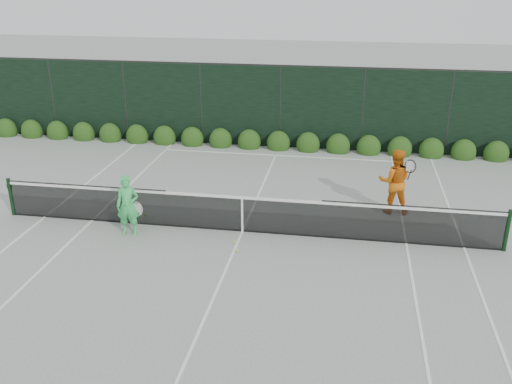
# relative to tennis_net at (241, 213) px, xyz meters

# --- Properties ---
(ground) EXTENTS (80.00, 80.00, 0.00)m
(ground) POSITION_rel_tennis_net_xyz_m (0.02, 0.00, -0.53)
(ground) COLOR gray
(ground) RESTS_ON ground
(tennis_net) EXTENTS (12.90, 0.10, 1.07)m
(tennis_net) POSITION_rel_tennis_net_xyz_m (0.00, 0.00, 0.00)
(tennis_net) COLOR #113316
(tennis_net) RESTS_ON ground
(player_woman) EXTENTS (0.66, 0.45, 1.56)m
(player_woman) POSITION_rel_tennis_net_xyz_m (-2.78, -0.60, 0.25)
(player_woman) COLOR #3AC65F
(player_woman) RESTS_ON ground
(player_man) EXTENTS (0.95, 0.71, 1.82)m
(player_man) POSITION_rel_tennis_net_xyz_m (3.89, 1.92, 0.38)
(player_man) COLOR orange
(player_man) RESTS_ON ground
(court_lines) EXTENTS (11.03, 23.83, 0.01)m
(court_lines) POSITION_rel_tennis_net_xyz_m (0.02, 0.00, -0.53)
(court_lines) COLOR white
(court_lines) RESTS_ON ground
(windscreen_fence) EXTENTS (32.00, 21.07, 3.06)m
(windscreen_fence) POSITION_rel_tennis_net_xyz_m (0.02, -2.71, 0.98)
(windscreen_fence) COLOR black
(windscreen_fence) RESTS_ON ground
(hedge_row) EXTENTS (31.66, 0.65, 0.94)m
(hedge_row) POSITION_rel_tennis_net_xyz_m (0.02, 7.15, -0.30)
(hedge_row) COLOR #1B3D10
(hedge_row) RESTS_ON ground
(tennis_balls) EXTENTS (2.93, 1.70, 0.07)m
(tennis_balls) POSITION_rel_tennis_net_xyz_m (-0.90, -0.44, -0.50)
(tennis_balls) COLOR #BCD42F
(tennis_balls) RESTS_ON ground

